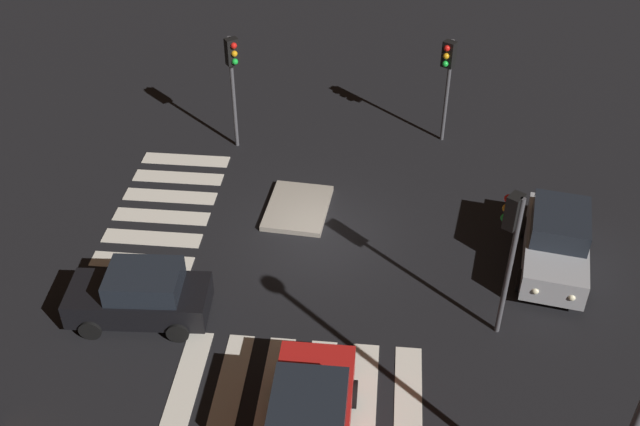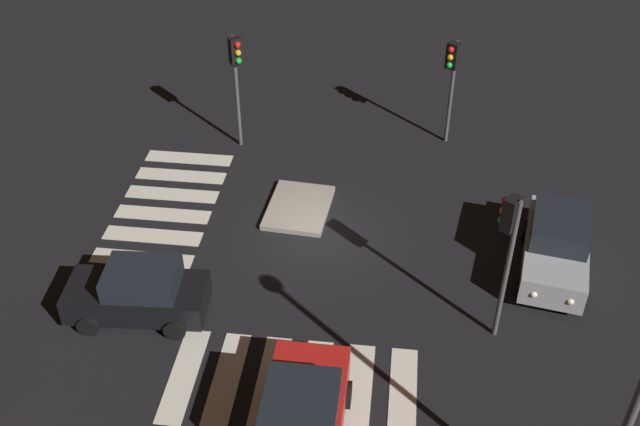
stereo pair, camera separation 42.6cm
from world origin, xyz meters
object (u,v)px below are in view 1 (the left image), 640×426
object	(u,v)px
car_silver	(557,242)
traffic_light_south	(233,67)
traffic_light_west	(448,67)
car_black	(140,296)
car_red	(309,423)
traffic_light_north	(511,232)
traffic_island	(298,208)

from	to	relation	value
car_silver	traffic_light_south	bearing A→B (deg)	-108.07
traffic_light_west	car_black	bearing A→B (deg)	-7.36
car_silver	car_black	size ratio (longest dim) A/B	1.11
car_red	car_black	size ratio (longest dim) A/B	1.11
traffic_light_north	traffic_island	bearing A→B (deg)	-4.79
traffic_island	car_silver	size ratio (longest dim) A/B	0.63
traffic_light_south	traffic_light_west	xyz separation A→B (m)	(-1.19, 7.62, -0.23)
car_silver	traffic_light_north	size ratio (longest dim) A/B	0.98
traffic_light_north	traffic_light_west	size ratio (longest dim) A/B	1.12
car_black	traffic_light_north	size ratio (longest dim) A/B	0.88
traffic_island	car_red	world-z (taller)	car_red
traffic_light_south	traffic_island	bearing A→B (deg)	0.90
car_silver	traffic_light_south	world-z (taller)	traffic_light_south
car_silver	traffic_light_west	size ratio (longest dim) A/B	1.09
car_silver	traffic_light_south	size ratio (longest dim) A/B	1.01
car_red	traffic_light_west	size ratio (longest dim) A/B	1.09
traffic_light_north	traffic_light_south	xyz separation A→B (m)	(-8.64, -8.81, -0.12)
car_black	traffic_light_south	world-z (taller)	traffic_light_south
traffic_light_south	car_silver	bearing A→B (deg)	26.97
car_red	car_silver	size ratio (longest dim) A/B	1.00
traffic_light_south	traffic_light_north	bearing A→B (deg)	10.42
car_red	traffic_light_south	xyz separation A→B (m)	(-13.05, -4.13, 2.40)
car_red	traffic_light_north	bearing A→B (deg)	-46.56
car_red	traffic_light_south	bearing A→B (deg)	17.69
traffic_light_west	car_silver	bearing A→B (deg)	57.49
car_silver	traffic_light_west	distance (m)	7.95
car_red	traffic_light_west	distance (m)	14.82
car_silver	car_black	bearing A→B (deg)	-64.04
car_silver	traffic_light_south	xyz separation A→B (m)	(-5.74, -10.85, 2.44)
car_black	car_silver	bearing A→B (deg)	-167.13
traffic_light_west	traffic_light_north	bearing A→B (deg)	39.42
traffic_island	traffic_light_north	bearing A→B (deg)	51.16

